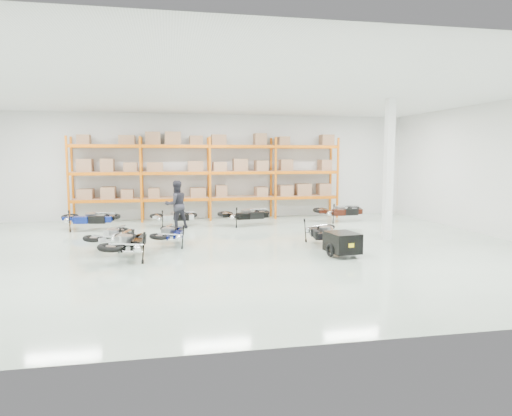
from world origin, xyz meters
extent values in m
plane|color=#B4C9B5|center=(0.00, 0.00, 0.00)|extent=(18.00, 18.00, 0.00)
plane|color=white|center=(0.00, 0.00, 4.50)|extent=(18.00, 18.00, 0.00)
plane|color=silver|center=(0.00, 7.00, 2.25)|extent=(18.00, 0.00, 18.00)
plane|color=silver|center=(0.00, -7.00, 2.25)|extent=(18.00, 0.00, 18.00)
plane|color=silver|center=(9.00, 0.00, 2.25)|extent=(0.00, 14.00, 14.00)
cube|color=#D8620B|center=(-5.60, 6.00, 1.75)|extent=(0.08, 0.08, 3.50)
cube|color=#D8620B|center=(-5.60, 6.90, 1.75)|extent=(0.08, 0.08, 3.50)
cube|color=#D8620B|center=(-2.80, 6.00, 1.75)|extent=(0.08, 0.08, 3.50)
cube|color=#D8620B|center=(-2.80, 6.90, 1.75)|extent=(0.08, 0.08, 3.50)
cube|color=#D8620B|center=(0.00, 6.00, 1.75)|extent=(0.08, 0.08, 3.50)
cube|color=#D8620B|center=(0.00, 6.90, 1.75)|extent=(0.08, 0.08, 3.50)
cube|color=#D8620B|center=(2.80, 6.00, 1.75)|extent=(0.08, 0.08, 3.50)
cube|color=#D8620B|center=(2.80, 6.90, 1.75)|extent=(0.08, 0.08, 3.50)
cube|color=#D8620B|center=(5.60, 6.00, 1.75)|extent=(0.08, 0.08, 3.50)
cube|color=#D8620B|center=(5.60, 6.90, 1.75)|extent=(0.08, 0.08, 3.50)
cube|color=#D8620B|center=(-4.20, 6.00, 0.90)|extent=(2.70, 0.08, 0.12)
cube|color=#D8620B|center=(-4.20, 6.90, 0.90)|extent=(2.70, 0.08, 0.12)
cube|color=#9A704F|center=(-4.20, 6.45, 0.97)|extent=(2.68, 0.88, 0.02)
cube|color=#9A704F|center=(-4.20, 6.45, 1.20)|extent=(2.40, 0.70, 0.44)
cube|color=#D8620B|center=(-1.40, 6.00, 0.90)|extent=(2.70, 0.08, 0.12)
cube|color=#D8620B|center=(-1.40, 6.90, 0.90)|extent=(2.70, 0.08, 0.12)
cube|color=#9A704F|center=(-1.40, 6.45, 0.97)|extent=(2.68, 0.88, 0.02)
cube|color=#9A704F|center=(-1.40, 6.45, 1.20)|extent=(2.40, 0.70, 0.44)
cube|color=#D8620B|center=(1.40, 6.00, 0.90)|extent=(2.70, 0.08, 0.12)
cube|color=#D8620B|center=(1.40, 6.90, 0.90)|extent=(2.70, 0.08, 0.12)
cube|color=#9A704F|center=(1.40, 6.45, 0.97)|extent=(2.68, 0.88, 0.02)
cube|color=#9A704F|center=(1.40, 6.45, 1.20)|extent=(2.40, 0.70, 0.44)
cube|color=#D8620B|center=(4.20, 6.00, 0.90)|extent=(2.70, 0.08, 0.12)
cube|color=#D8620B|center=(4.20, 6.90, 0.90)|extent=(2.70, 0.08, 0.12)
cube|color=#9A704F|center=(4.20, 6.45, 0.97)|extent=(2.68, 0.88, 0.02)
cube|color=#9A704F|center=(4.20, 6.45, 1.20)|extent=(2.40, 0.70, 0.44)
cube|color=#D8620B|center=(-4.20, 6.00, 2.00)|extent=(2.70, 0.08, 0.12)
cube|color=#D8620B|center=(-4.20, 6.90, 2.00)|extent=(2.70, 0.08, 0.12)
cube|color=#9A704F|center=(-4.20, 6.45, 2.07)|extent=(2.68, 0.88, 0.02)
cube|color=#9A704F|center=(-4.20, 6.45, 2.30)|extent=(2.40, 0.70, 0.44)
cube|color=#D8620B|center=(-1.40, 6.00, 2.00)|extent=(2.70, 0.08, 0.12)
cube|color=#D8620B|center=(-1.40, 6.90, 2.00)|extent=(2.70, 0.08, 0.12)
cube|color=#9A704F|center=(-1.40, 6.45, 2.07)|extent=(2.68, 0.88, 0.02)
cube|color=#9A704F|center=(-1.40, 6.45, 2.30)|extent=(2.40, 0.70, 0.44)
cube|color=#D8620B|center=(1.40, 6.00, 2.00)|extent=(2.70, 0.08, 0.12)
cube|color=#D8620B|center=(1.40, 6.90, 2.00)|extent=(2.70, 0.08, 0.12)
cube|color=#9A704F|center=(1.40, 6.45, 2.07)|extent=(2.68, 0.88, 0.02)
cube|color=#9A704F|center=(1.40, 6.45, 2.30)|extent=(2.40, 0.70, 0.44)
cube|color=#D8620B|center=(4.20, 6.00, 2.00)|extent=(2.70, 0.08, 0.12)
cube|color=#D8620B|center=(4.20, 6.90, 2.00)|extent=(2.70, 0.08, 0.12)
cube|color=#9A704F|center=(4.20, 6.45, 2.07)|extent=(2.68, 0.88, 0.02)
cube|color=#9A704F|center=(4.20, 6.45, 2.30)|extent=(2.40, 0.70, 0.44)
cube|color=#D8620B|center=(-4.20, 6.00, 3.10)|extent=(2.70, 0.08, 0.12)
cube|color=#D8620B|center=(-4.20, 6.90, 3.10)|extent=(2.70, 0.08, 0.12)
cube|color=#9A704F|center=(-4.20, 6.45, 3.17)|extent=(2.68, 0.88, 0.02)
cube|color=#9A704F|center=(-4.20, 6.45, 3.40)|extent=(2.40, 0.70, 0.44)
cube|color=#D8620B|center=(-1.40, 6.00, 3.10)|extent=(2.70, 0.08, 0.12)
cube|color=#D8620B|center=(-1.40, 6.90, 3.10)|extent=(2.70, 0.08, 0.12)
cube|color=#9A704F|center=(-1.40, 6.45, 3.17)|extent=(2.68, 0.88, 0.02)
cube|color=#9A704F|center=(-1.40, 6.45, 3.40)|extent=(2.40, 0.70, 0.44)
cube|color=#D8620B|center=(1.40, 6.00, 3.10)|extent=(2.70, 0.08, 0.12)
cube|color=#D8620B|center=(1.40, 6.90, 3.10)|extent=(2.70, 0.08, 0.12)
cube|color=#9A704F|center=(1.40, 6.45, 3.17)|extent=(2.68, 0.88, 0.02)
cube|color=#9A704F|center=(1.40, 6.45, 3.40)|extent=(2.40, 0.70, 0.44)
cube|color=#D8620B|center=(4.20, 6.00, 3.10)|extent=(2.70, 0.08, 0.12)
cube|color=#D8620B|center=(4.20, 6.90, 3.10)|extent=(2.70, 0.08, 0.12)
cube|color=#9A704F|center=(4.20, 6.45, 3.17)|extent=(2.68, 0.88, 0.02)
cube|color=#9A704F|center=(4.20, 6.45, 3.40)|extent=(2.40, 0.70, 0.44)
cube|color=white|center=(5.20, 0.50, 2.25)|extent=(0.25, 0.25, 4.50)
cube|color=black|center=(2.88, -1.54, 0.39)|extent=(0.85, 1.01, 0.53)
cube|color=yellow|center=(2.88, -2.01, 0.39)|extent=(0.16, 0.04, 0.11)
torus|color=black|center=(2.52, -1.54, 0.19)|extent=(0.08, 0.37, 0.37)
torus|color=black|center=(3.25, -1.54, 0.19)|extent=(0.08, 0.37, 0.37)
cylinder|color=black|center=(2.88, -0.91, 0.44)|extent=(0.16, 0.87, 0.04)
imported|color=#212129|center=(-1.44, 4.21, 0.90)|extent=(1.05, 0.94, 1.80)
camera|label=1|loc=(-1.67, -13.00, 2.70)|focal=32.00mm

